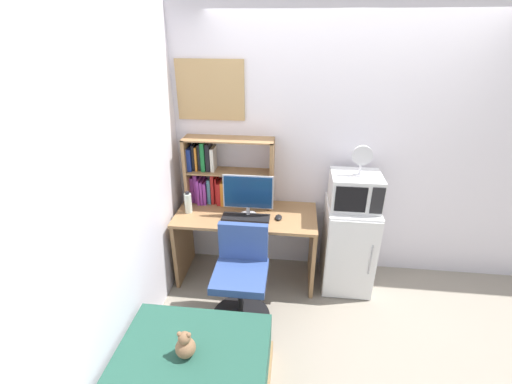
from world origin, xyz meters
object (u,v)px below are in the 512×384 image
Objects in this scene: water_bottle at (188,203)px; desk_fan at (362,158)px; microwave at (355,190)px; hutch_bookshelf at (216,173)px; computer_mouse at (279,217)px; teddy_bear at (185,346)px; keyboard at (246,218)px; bed at (194,372)px; desk_chair at (241,281)px; monitor at (248,194)px; mini_fridge at (348,245)px; wall_corkboard at (210,90)px.

water_bottle is 0.79× the size of desk_fan.
hutch_bookshelf is at bearing 172.22° from microwave.
hutch_bookshelf is 8.59× the size of computer_mouse.
hutch_bookshelf is at bearing 94.30° from teddy_bear.
keyboard is 1.17m from desk_fan.
desk_fan reaches higher than bed.
desk_chair is (-0.96, -0.58, -0.64)m from microwave.
monitor reaches higher than desk_chair.
water_bottle is (-0.58, 0.01, -0.13)m from monitor.
water_bottle is (-0.57, 0.06, 0.09)m from keyboard.
monitor is 1.05× the size of keyboard.
computer_mouse reaches higher than teddy_bear.
microwave is at bearing 3.90° from monitor.
mini_fridge is 0.84× the size of bed.
wall_corkboard reaches higher than bed.
computer_mouse reaches higher than bed.
water_bottle is at bearing 174.00° from keyboard.
desk_fan is 0.32× the size of desk_chair.
bed is (-1.18, -1.34, -0.82)m from microwave.
teddy_bear is (0.35, -1.32, -0.34)m from water_bottle.
computer_mouse is 1.46m from bed.
water_bottle is at bearing 106.14° from bed.
keyboard is 2.21× the size of teddy_bear.
wall_corkboard reaches higher than hutch_bookshelf.
monitor is 2.32× the size of teddy_bear.
hutch_bookshelf is 1.33m from microwave.
keyboard is at bearing -46.60° from wall_corkboard.
computer_mouse is 0.37× the size of desk_fan.
hutch_bookshelf is at bearing 172.09° from desk_fan.
keyboard is at bearing -41.62° from hutch_bookshelf.
mini_fridge is at bearing 48.86° from teddy_bear.
hutch_bookshelf is 1.38m from desk_fan.
keyboard is at bearing -173.57° from desk_fan.
monitor reaches higher than mini_fridge.
hutch_bookshelf reaches higher than mini_fridge.
keyboard is 0.43× the size of bed.
computer_mouse is 0.10× the size of bed.
monitor is 0.54× the size of desk_chair.
computer_mouse is at bearing 68.34° from bed.
desk_chair reaches higher than teddy_bear.
teddy_bear reaches higher than bed.
bed is at bearing -98.97° from keyboard.
microwave reaches higher than keyboard.
mini_fridge is at bearing 171.64° from desk_fan.
monitor is 0.97m from microwave.
monitor reaches higher than teddy_bear.
keyboard is at bearing -107.05° from monitor.
hutch_bookshelf reaches higher than bed.
monitor is at bearing -0.64° from water_bottle.
water_bottle is at bearing 177.98° from computer_mouse.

